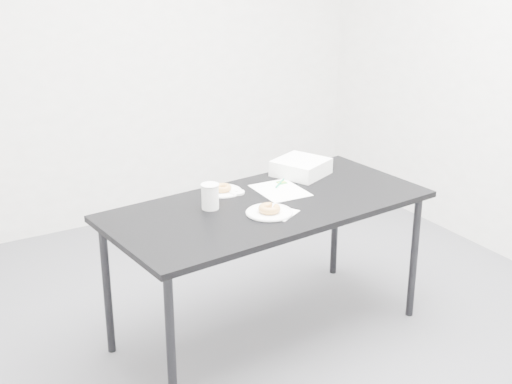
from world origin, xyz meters
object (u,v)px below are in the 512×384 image
donut_far (222,188)px  plate_far (222,191)px  table (268,214)px  bakery_box (301,167)px  plate_near (269,213)px  coffee_cup (210,196)px  scorecard (280,190)px  donut_near (269,208)px  pen (280,183)px

donut_far → plate_far: bearing=0.0°
table → bakery_box: (0.40, 0.29, 0.10)m
bakery_box → plate_near: bearing=-162.1°
coffee_cup → bakery_box: bearing=16.6°
table → plate_near: 0.16m
scorecard → plate_near: size_ratio=1.28×
plate_far → donut_far: 0.02m
donut_near → donut_far: donut_near is taller
scorecard → plate_near: 0.34m
plate_far → donut_far: size_ratio=2.13×
plate_far → bakery_box: bakery_box is taller
table → coffee_cup: (-0.29, 0.09, 0.13)m
donut_near → plate_near: bearing=0.0°
coffee_cup → bakery_box: size_ratio=0.49×
donut_near → bakery_box: bearing=41.8°
plate_near → coffee_cup: (-0.23, 0.21, 0.06)m
plate_near → donut_far: bearing=98.0°
plate_far → donut_far: donut_far is taller
pen → plate_near: 0.44m
scorecard → table: bearing=-138.4°
donut_far → bakery_box: 0.53m
table → donut_far: bearing=109.4°
plate_far → coffee_cup: coffee_cup is taller
donut_near → coffee_cup: coffee_cup is taller
donut_near → donut_far: 0.41m
pen → donut_near: bearing=-169.8°
bakery_box → donut_near: bearing=-162.1°
pen → coffee_cup: bearing=153.4°
coffee_cup → bakery_box: 0.73m
scorecard → bakery_box: bakery_box is taller
pen → bakery_box: bearing=-18.0°
plate_far → coffee_cup: size_ratio=1.60×
plate_near → bakery_box: size_ratio=0.88×
coffee_cup → bakery_box: (0.70, 0.21, -0.02)m
table → donut_near: (-0.07, -0.13, 0.09)m
scorecard → plate_far: size_ratio=1.44×
bakery_box → donut_far: bearing=158.4°
plate_near → donut_far: (-0.06, 0.40, 0.02)m
plate_near → donut_near: bearing=0.0°
table → donut_far: 0.31m
coffee_cup → pen: bearing=14.1°
pen → donut_far: donut_far is taller
plate_near → coffee_cup: coffee_cup is taller
table → scorecard: scorecard is taller
table → plate_far: plate_far is taller
donut_far → bakery_box: size_ratio=0.37×
donut_far → pen: bearing=-10.3°
plate_near → donut_near: (0.00, 0.00, 0.02)m
plate_far → bakery_box: size_ratio=0.79×
pen → bakery_box: 0.22m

